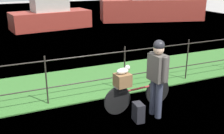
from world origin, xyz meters
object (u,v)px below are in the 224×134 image
object	(u,v)px
backpack_on_paving	(138,112)
moored_boat_near	(51,16)
cyclist_person	(157,72)
terrier_dog	(124,70)
bicycle_main	(137,95)
wooden_crate	(122,80)
moored_boat_far	(152,6)

from	to	relation	value
backpack_on_paving	moored_boat_near	world-z (taller)	moored_boat_near
cyclist_person	backpack_on_paving	distance (m)	0.92
cyclist_person	backpack_on_paving	bearing A→B (deg)	-172.71
terrier_dog	backpack_on_paving	xyz separation A→B (m)	(0.12, -0.47, -0.79)
bicycle_main	moored_boat_near	size ratio (longest dim) A/B	0.38
wooden_crate	cyclist_person	xyz separation A→B (m)	(0.60, -0.41, 0.23)
terrier_dog	moored_boat_near	world-z (taller)	moored_boat_near
cyclist_person	wooden_crate	bearing A→B (deg)	145.87
bicycle_main	terrier_dog	bearing A→B (deg)	-175.73
wooden_crate	moored_boat_far	distance (m)	13.32
cyclist_person	moored_boat_far	bearing A→B (deg)	58.65
backpack_on_paving	moored_boat_near	bearing A→B (deg)	1.18
terrier_dog	cyclist_person	size ratio (longest dim) A/B	0.19
wooden_crate	cyclist_person	world-z (taller)	cyclist_person
cyclist_person	moored_boat_near	xyz separation A→B (m)	(0.09, 11.09, -0.28)
wooden_crate	moored_boat_far	size ratio (longest dim) A/B	0.05
terrier_dog	backpack_on_paving	size ratio (longest dim) A/B	0.80
terrier_dog	wooden_crate	bearing A→B (deg)	-175.73
backpack_on_paving	moored_boat_far	xyz separation A→B (m)	(7.39, 11.45, 0.75)
moored_boat_near	moored_boat_far	world-z (taller)	moored_boat_far
bicycle_main	backpack_on_paving	bearing A→B (deg)	-116.79
moored_boat_far	cyclist_person	bearing A→B (deg)	-121.35
moored_boat_near	bicycle_main	bearing A→B (deg)	-91.58
moored_boat_near	moored_boat_far	bearing A→B (deg)	2.50
wooden_crate	cyclist_person	size ratio (longest dim) A/B	0.19
wooden_crate	terrier_dog	xyz separation A→B (m)	(0.02, 0.00, 0.22)
wooden_crate	moored_boat_far	world-z (taller)	moored_boat_far
terrier_dog	moored_boat_far	distance (m)	13.30
backpack_on_paving	terrier_dog	bearing A→B (deg)	18.59
backpack_on_paving	moored_boat_far	world-z (taller)	moored_boat_far
bicycle_main	wooden_crate	size ratio (longest dim) A/B	5.29
moored_boat_near	moored_boat_far	xyz separation A→B (m)	(6.85, 0.30, 0.23)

